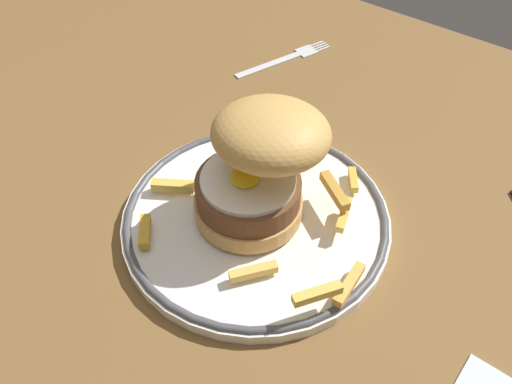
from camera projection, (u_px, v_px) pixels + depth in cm
name	position (u px, v px, depth cm)	size (l,w,h in cm)	color
ground_plane	(228.00, 257.00, 54.16)	(117.02, 97.70, 4.00)	brown
dinner_plate	(256.00, 219.00, 53.82)	(25.76, 25.76, 1.60)	white
burger	(262.00, 164.00, 49.51)	(13.95, 14.35, 12.02)	tan
fries_pile	(277.00, 204.00, 52.70)	(22.42, 21.98, 2.93)	gold
fork	(286.00, 58.00, 73.87)	(6.51, 13.92, 0.36)	silver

